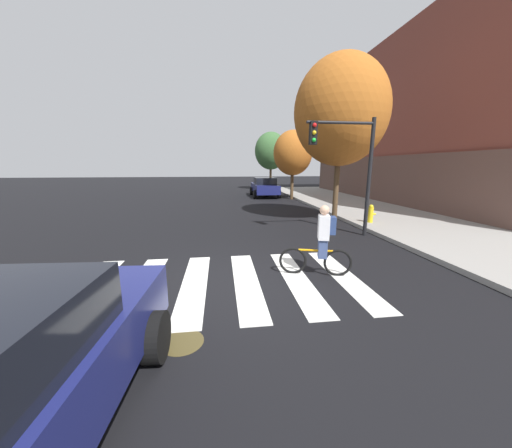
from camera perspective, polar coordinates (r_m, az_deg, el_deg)
name	(u,v)px	position (r m, az deg, el deg)	size (l,w,h in m)	color
ground_plane	(232,282)	(6.26, -4.96, -12.11)	(120.00, 120.00, 0.00)	black
crosswalk_stripes	(221,283)	(6.26, -7.43, -12.14)	(6.33, 3.56, 0.01)	silver
manhole_cover	(182,342)	(4.54, -15.24, -22.77)	(0.64, 0.64, 0.01)	#473D1E
sedan_mid	(265,187)	(23.15, 1.81, 7.83)	(2.21, 4.64, 1.60)	navy
cyclist	(321,241)	(6.53, 13.58, -3.51)	(1.66, 0.51, 1.69)	black
traffic_light_near	(349,157)	(10.32, 18.90, 13.14)	(2.47, 0.28, 4.20)	black
fire_hydrant	(371,214)	(12.77, 22.95, 2.01)	(0.33, 0.22, 0.78)	gold
street_tree_near	(341,112)	(13.31, 17.36, 21.57)	(4.05, 4.05, 7.20)	#4C3823
street_tree_mid	(293,153)	(21.33, 7.73, 14.54)	(2.91, 2.91, 5.18)	#4C3823
street_tree_far	(271,151)	(29.96, 3.13, 15.05)	(3.41, 3.41, 6.06)	#4C3823
corner_building	(473,127)	(26.41, 38.74, 15.62)	(15.06, 21.31, 10.78)	brown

